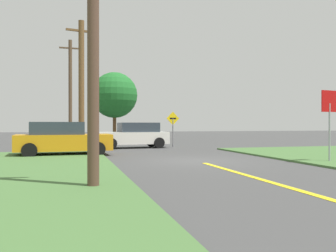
{
  "coord_description": "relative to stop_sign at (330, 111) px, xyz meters",
  "views": [
    {
      "loc": [
        -5.0,
        -13.98,
        1.5
      ],
      "look_at": [
        -0.5,
        2.52,
        1.43
      ],
      "focal_mm": 38.3,
      "sensor_mm": 36.0,
      "label": 1
    }
  ],
  "objects": [
    {
      "name": "ground_plane",
      "position": [
        -4.74,
        2.19,
        -2.02
      ],
      "size": [
        120.0,
        120.0,
        0.0
      ],
      "primitive_type": "plane",
      "color": "#404040"
    },
    {
      "name": "car_approaching_junction",
      "position": [
        -5.83,
        10.84,
        -1.22
      ],
      "size": [
        4.6,
        2.19,
        1.62
      ],
      "rotation": [
        0.0,
        0.0,
        3.23
      ],
      "color": "white",
      "rests_on": "ground"
    },
    {
      "name": "lane_stripe_center",
      "position": [
        -4.74,
        -5.81,
        -2.02
      ],
      "size": [
        0.2,
        14.0,
        0.01
      ],
      "primitive_type": "cube",
      "color": "yellow",
      "rests_on": "ground"
    },
    {
      "name": "parked_car_near_building",
      "position": [
        -10.13,
        6.18,
        -1.21
      ],
      "size": [
        4.54,
        2.29,
        1.62
      ],
      "rotation": [
        0.0,
        0.0,
        0.05
      ],
      "color": "orange",
      "rests_on": "ground"
    },
    {
      "name": "oak_tree_left",
      "position": [
        -5.56,
        23.68,
        2.37
      ],
      "size": [
        4.51,
        4.51,
        6.65
      ],
      "color": "brown",
      "rests_on": "ground"
    },
    {
      "name": "utility_pole_far",
      "position": [
        -9.76,
        19.38,
        2.4
      ],
      "size": [
        1.8,
        0.29,
        8.6
      ],
      "color": "brown",
      "rests_on": "ground"
    },
    {
      "name": "direction_sign",
      "position": [
        -3.16,
        11.13,
        -0.56
      ],
      "size": [
        0.9,
        0.13,
        2.36
      ],
      "color": "slate",
      "rests_on": "ground"
    },
    {
      "name": "stop_sign",
      "position": [
        0.0,
        0.0,
        0.0
      ],
      "size": [
        0.83,
        0.18,
        2.83
      ],
      "rotation": [
        0.0,
        0.0,
        3.31
      ],
      "color": "#9EA0A8",
      "rests_on": "ground"
    },
    {
      "name": "utility_pole_mid",
      "position": [
        -9.12,
        10.04,
        1.9
      ],
      "size": [
        1.79,
        0.49,
        7.66
      ],
      "color": "brown",
      "rests_on": "ground"
    },
    {
      "name": "utility_pole_near",
      "position": [
        -9.23,
        -3.3,
        1.7
      ],
      "size": [
        1.8,
        0.38,
        7.17
      ],
      "color": "brown",
      "rests_on": "ground"
    }
  ]
}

